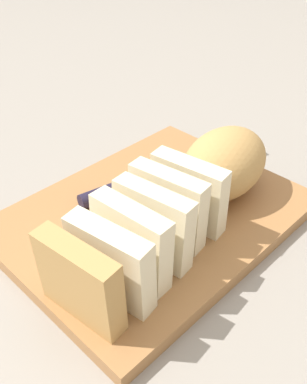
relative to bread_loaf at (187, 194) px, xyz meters
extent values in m
plane|color=gray|center=(0.01, -0.04, -0.06)|extent=(3.00, 3.00, 0.00)
cube|color=#9E6B3D|center=(0.01, -0.04, -0.05)|extent=(0.36, 0.28, 0.02)
ellipsoid|color=tan|center=(-0.08, -0.01, 0.00)|extent=(0.15, 0.11, 0.09)
cube|color=beige|center=(0.00, 0.00, 0.00)|extent=(0.04, 0.10, 0.09)
cube|color=beige|center=(0.03, 0.00, 0.00)|extent=(0.04, 0.10, 0.09)
cube|color=beige|center=(0.07, 0.01, 0.00)|extent=(0.04, 0.10, 0.09)
cube|color=beige|center=(0.10, 0.01, 0.00)|extent=(0.03, 0.09, 0.09)
cube|color=beige|center=(0.14, 0.02, 0.00)|extent=(0.04, 0.10, 0.09)
cube|color=tan|center=(0.17, 0.02, 0.00)|extent=(0.03, 0.10, 0.09)
cube|color=silver|center=(-0.11, -0.07, -0.04)|extent=(0.23, 0.07, 0.00)
cylinder|color=black|center=(0.04, -0.10, -0.03)|extent=(0.07, 0.03, 0.02)
cube|color=silver|center=(0.00, -0.10, -0.03)|extent=(0.02, 0.03, 0.02)
sphere|color=#996633|center=(0.03, -0.05, -0.04)|extent=(0.01, 0.01, 0.01)
sphere|color=#996633|center=(0.02, -0.05, -0.04)|extent=(0.00, 0.00, 0.00)
camera|label=1|loc=(0.32, 0.26, 0.31)|focal=41.23mm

